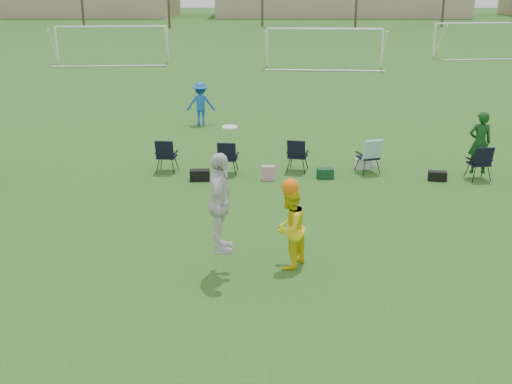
{
  "coord_description": "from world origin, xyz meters",
  "views": [
    {
      "loc": [
        0.06,
        -9.68,
        5.25
      ],
      "look_at": [
        -0.07,
        2.49,
        1.25
      ],
      "focal_mm": 45.0,
      "sensor_mm": 36.0,
      "label": 1
    }
  ],
  "objects_px": {
    "goal_mid": "(325,37)",
    "goal_right": "(484,30)",
    "goal_left": "(112,34)",
    "center_contest": "(252,214)",
    "fielder_blue": "(201,104)"
  },
  "relations": [
    {
      "from": "goal_mid",
      "to": "goal_right",
      "type": "bearing_deg",
      "value": 30.57
    },
    {
      "from": "center_contest",
      "to": "goal_mid",
      "type": "distance_m",
      "value": 30.82
    },
    {
      "from": "goal_left",
      "to": "goal_mid",
      "type": "relative_size",
      "value": 1.0
    },
    {
      "from": "fielder_blue",
      "to": "goal_mid",
      "type": "height_order",
      "value": "goal_mid"
    },
    {
      "from": "goal_left",
      "to": "goal_mid",
      "type": "bearing_deg",
      "value": -13.13
    },
    {
      "from": "goal_mid",
      "to": "goal_right",
      "type": "distance_m",
      "value": 13.42
    },
    {
      "from": "fielder_blue",
      "to": "goal_left",
      "type": "distance_m",
      "value": 20.92
    },
    {
      "from": "goal_right",
      "to": "goal_left",
      "type": "bearing_deg",
      "value": -179.25
    },
    {
      "from": "fielder_blue",
      "to": "goal_left",
      "type": "relative_size",
      "value": 0.22
    },
    {
      "from": "goal_left",
      "to": "goal_right",
      "type": "xyz_separation_m",
      "value": [
        26.0,
        4.0,
        0.0
      ]
    },
    {
      "from": "center_contest",
      "to": "goal_mid",
      "type": "height_order",
      "value": "center_contest"
    },
    {
      "from": "center_contest",
      "to": "goal_right",
      "type": "xyz_separation_m",
      "value": [
        16.13,
        36.53,
        0.77
      ]
    },
    {
      "from": "center_contest",
      "to": "goal_right",
      "type": "bearing_deg",
      "value": 66.17
    },
    {
      "from": "center_contest",
      "to": "fielder_blue",
      "type": "bearing_deg",
      "value": 99.39
    },
    {
      "from": "goal_left",
      "to": "goal_right",
      "type": "relative_size",
      "value": 1.01
    }
  ]
}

